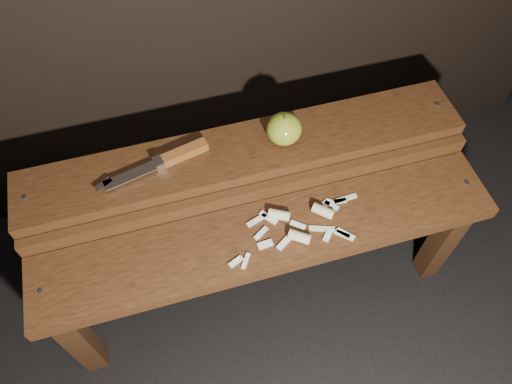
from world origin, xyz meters
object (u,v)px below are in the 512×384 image
object	(u,v)px
bench_rear_tier	(245,169)
knife	(171,158)
apple	(284,129)
bench_front_tier	(269,249)

from	to	relation	value
bench_rear_tier	knife	bearing A→B (deg)	175.63
apple	knife	xyz separation A→B (m)	(-0.30, 0.01, -0.03)
bench_front_tier	apple	xyz separation A→B (m)	(0.11, 0.23, 0.19)
bench_front_tier	bench_rear_tier	bearing A→B (deg)	90.00
bench_front_tier	bench_rear_tier	size ratio (longest dim) A/B	1.00
bench_front_tier	apple	distance (m)	0.32
bench_rear_tier	apple	xyz separation A→B (m)	(0.11, 0.00, 0.13)
apple	knife	bearing A→B (deg)	178.02
bench_rear_tier	knife	size ratio (longest dim) A/B	4.00
bench_front_tier	knife	bearing A→B (deg)	128.48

